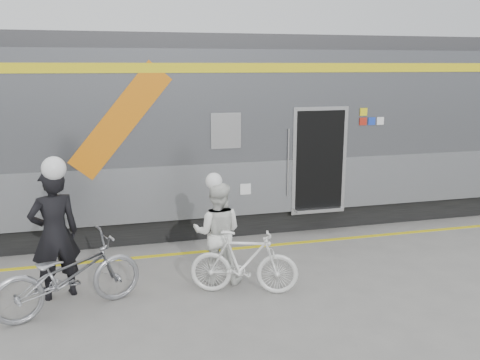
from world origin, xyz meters
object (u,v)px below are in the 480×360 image
object	(u,v)px
man	(55,234)
woman	(217,233)
bicycle_right	(244,262)
bicycle_left	(68,275)

from	to	relation	value
man	woman	world-z (taller)	man
man	woman	size ratio (longest dim) A/B	1.20
woman	man	bearing A→B (deg)	17.91
man	bicycle_right	distance (m)	2.91
man	bicycle_left	world-z (taller)	man
woman	bicycle_right	xyz separation A→B (m)	(0.30, -0.55, -0.33)
man	bicycle_left	distance (m)	0.74
bicycle_left	woman	xyz separation A→B (m)	(2.30, 0.49, 0.28)
man	bicycle_right	size ratio (longest dim) A/B	1.19
man	woman	xyz separation A→B (m)	(2.50, -0.06, -0.17)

